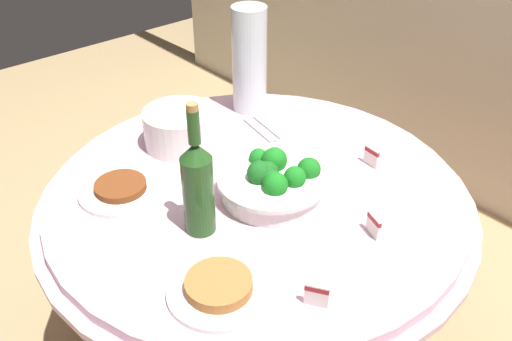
# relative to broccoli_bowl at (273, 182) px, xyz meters

# --- Properties ---
(buffet_table) EXTENTS (1.16, 1.16, 0.74)m
(buffet_table) POSITION_rel_broccoli_bowl_xyz_m (-0.06, -0.00, -0.41)
(buffet_table) COLOR maroon
(buffet_table) RESTS_ON ground_plane
(broccoli_bowl) EXTENTS (0.28, 0.28, 0.11)m
(broccoli_bowl) POSITION_rel_broccoli_bowl_xyz_m (0.00, 0.00, 0.00)
(broccoli_bowl) COLOR white
(broccoli_bowl) RESTS_ON buffet_table
(plate_stack) EXTENTS (0.21, 0.21, 0.11)m
(plate_stack) POSITION_rel_broccoli_bowl_xyz_m (-0.37, -0.03, 0.01)
(plate_stack) COLOR white
(plate_stack) RESTS_ON buffet_table
(wine_bottle) EXTENTS (0.07, 0.07, 0.34)m
(wine_bottle) POSITION_rel_broccoli_bowl_xyz_m (-0.02, -0.22, 0.08)
(wine_bottle) COLOR #244E1E
(wine_bottle) RESTS_ON buffet_table
(decorative_fruit_vase) EXTENTS (0.11, 0.11, 0.34)m
(decorative_fruit_vase) POSITION_rel_broccoli_bowl_xyz_m (-0.41, 0.27, 0.11)
(decorative_fruit_vase) COLOR silver
(decorative_fruit_vase) RESTS_ON buffet_table
(serving_tongs) EXTENTS (0.17, 0.07, 0.01)m
(serving_tongs) POSITION_rel_broccoli_bowl_xyz_m (-0.27, 0.21, -0.04)
(serving_tongs) COLOR silver
(serving_tongs) RESTS_ON buffet_table
(food_plate_peanuts) EXTENTS (0.22, 0.22, 0.04)m
(food_plate_peanuts) POSITION_rel_broccoli_bowl_xyz_m (0.17, -0.31, -0.03)
(food_plate_peanuts) COLOR white
(food_plate_peanuts) RESTS_ON buffet_table
(food_plate_stir_fry) EXTENTS (0.22, 0.22, 0.03)m
(food_plate_stir_fry) POSITION_rel_broccoli_bowl_xyz_m (-0.27, -0.29, -0.03)
(food_plate_stir_fry) COLOR white
(food_plate_stir_fry) RESTS_ON buffet_table
(label_placard_front) EXTENTS (0.05, 0.03, 0.05)m
(label_placard_front) POSITION_rel_broccoli_bowl_xyz_m (0.27, 0.07, -0.01)
(label_placard_front) COLOR white
(label_placard_front) RESTS_ON buffet_table
(label_placard_mid) EXTENTS (0.05, 0.01, 0.05)m
(label_placard_mid) POSITION_rel_broccoli_bowl_xyz_m (0.07, 0.31, -0.01)
(label_placard_mid) COLOR white
(label_placard_mid) RESTS_ON buffet_table
(label_placard_rear) EXTENTS (0.05, 0.03, 0.05)m
(label_placard_rear) POSITION_rel_broccoli_bowl_xyz_m (0.33, -0.19, -0.01)
(label_placard_rear) COLOR white
(label_placard_rear) RESTS_ON buffet_table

